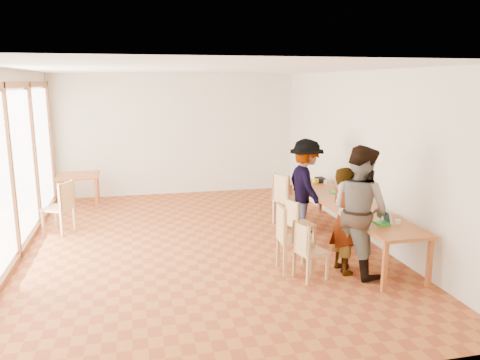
% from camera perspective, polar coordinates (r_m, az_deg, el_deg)
% --- Properties ---
extents(ground, '(8.00, 8.00, 0.00)m').
position_cam_1_polar(ground, '(8.30, -4.87, -7.87)').
color(ground, '#A75A28').
rests_on(ground, ground).
extents(wall_back, '(6.00, 0.10, 3.00)m').
position_cam_1_polar(wall_back, '(11.86, -7.74, 5.50)').
color(wall_back, beige).
rests_on(wall_back, ground).
extents(wall_front, '(6.00, 0.10, 3.00)m').
position_cam_1_polar(wall_front, '(4.09, 2.71, -6.60)').
color(wall_front, beige).
rests_on(wall_front, ground).
extents(wall_right, '(0.10, 8.00, 3.00)m').
position_cam_1_polar(wall_right, '(8.83, 14.63, 3.05)').
color(wall_right, beige).
rests_on(wall_right, ground).
extents(window_wall, '(0.10, 8.00, 3.00)m').
position_cam_1_polar(window_wall, '(8.08, -26.35, 1.40)').
color(window_wall, white).
rests_on(window_wall, ground).
extents(ceiling, '(6.00, 8.00, 0.04)m').
position_cam_1_polar(ceiling, '(7.81, -5.27, 13.47)').
color(ceiling, white).
rests_on(ceiling, wall_back).
extents(communal_table, '(0.80, 4.00, 0.75)m').
position_cam_1_polar(communal_table, '(8.35, 12.79, -2.95)').
color(communal_table, '#B25827').
rests_on(communal_table, ground).
extents(side_table, '(0.90, 0.90, 0.75)m').
position_cam_1_polar(side_table, '(11.16, -19.10, 0.23)').
color(side_table, '#B25827').
rests_on(side_table, ground).
extents(chair_near, '(0.49, 0.49, 0.45)m').
position_cam_1_polar(chair_near, '(6.78, 8.04, -7.84)').
color(chair_near, tan).
rests_on(chair_near, ground).
extents(chair_mid, '(0.50, 0.50, 0.54)m').
position_cam_1_polar(chair_mid, '(7.02, 5.88, -6.24)').
color(chair_mid, tan).
rests_on(chair_mid, ground).
extents(chair_far, '(0.47, 0.47, 0.45)m').
position_cam_1_polar(chair_far, '(8.05, 6.89, -4.68)').
color(chair_far, tan).
rests_on(chair_far, ground).
extents(chair_empty, '(0.63, 0.63, 0.55)m').
position_cam_1_polar(chair_empty, '(9.23, 5.49, -1.72)').
color(chair_empty, tan).
rests_on(chair_empty, ground).
extents(chair_spare, '(0.62, 0.62, 0.53)m').
position_cam_1_polar(chair_spare, '(9.33, -20.85, -2.49)').
color(chair_spare, tan).
rests_on(chair_spare, ground).
extents(person_near, '(0.42, 0.61, 1.59)m').
position_cam_1_polar(person_near, '(7.08, 12.61, -4.83)').
color(person_near, gray).
rests_on(person_near, ground).
extents(person_mid, '(1.03, 1.14, 1.92)m').
position_cam_1_polar(person_mid, '(7.05, 14.35, -3.61)').
color(person_mid, gray).
rests_on(person_mid, ground).
extents(person_far, '(0.70, 1.17, 1.77)m').
position_cam_1_polar(person_far, '(8.85, 8.02, -0.71)').
color(person_far, gray).
rests_on(person_far, ground).
extents(laptop_near, '(0.21, 0.25, 0.20)m').
position_cam_1_polar(laptop_near, '(7.22, 17.15, -4.67)').
color(laptop_near, green).
rests_on(laptop_near, communal_table).
extents(laptop_mid, '(0.25, 0.27, 0.20)m').
position_cam_1_polar(laptop_mid, '(8.32, 14.24, -2.35)').
color(laptop_mid, green).
rests_on(laptop_mid, communal_table).
extents(laptop_far, '(0.26, 0.28, 0.20)m').
position_cam_1_polar(laptop_far, '(8.99, 11.75, -1.17)').
color(laptop_far, green).
rests_on(laptop_far, communal_table).
extents(yellow_mug, '(0.14, 0.14, 0.10)m').
position_cam_1_polar(yellow_mug, '(9.67, 9.20, -0.18)').
color(yellow_mug, yellow).
rests_on(yellow_mug, communal_table).
extents(green_bottle, '(0.07, 0.07, 0.28)m').
position_cam_1_polar(green_bottle, '(7.63, 13.50, -2.92)').
color(green_bottle, '#19732C').
rests_on(green_bottle, communal_table).
extents(clear_glass, '(0.07, 0.07, 0.09)m').
position_cam_1_polar(clear_glass, '(9.69, 10.38, -0.24)').
color(clear_glass, silver).
rests_on(clear_glass, communal_table).
extents(condiment_cup, '(0.08, 0.08, 0.06)m').
position_cam_1_polar(condiment_cup, '(7.28, 18.70, -4.85)').
color(condiment_cup, white).
rests_on(condiment_cup, communal_table).
extents(pink_phone, '(0.05, 0.10, 0.01)m').
position_cam_1_polar(pink_phone, '(9.40, 11.90, -0.91)').
color(pink_phone, '#E54177').
rests_on(pink_phone, communal_table).
extents(black_pouch, '(0.16, 0.26, 0.09)m').
position_cam_1_polar(black_pouch, '(9.88, 9.78, 0.02)').
color(black_pouch, black).
rests_on(black_pouch, communal_table).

